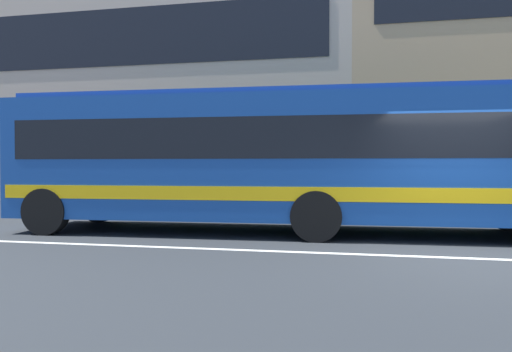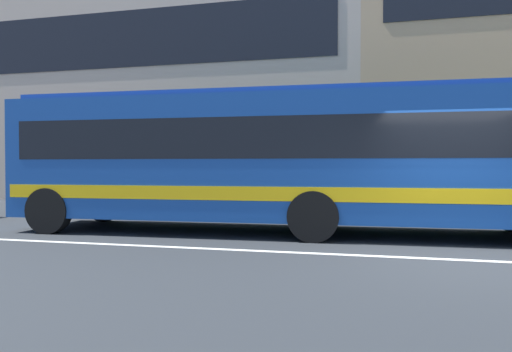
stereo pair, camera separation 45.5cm
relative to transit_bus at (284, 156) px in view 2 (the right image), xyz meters
The scene contains 5 objects.
ground_plane 4.46m from the transit_bus, 34.83° to the right, with size 160.00×160.00×0.00m, color #292D30.
lane_centre_line 4.46m from the transit_bus, 34.83° to the right, with size 60.00×0.16×0.01m, color silver.
hedge_row_far 5.69m from the transit_bus, 41.46° to the left, with size 20.16×1.10×1.00m, color #1A5025.
apartment_block_left 15.96m from the transit_bus, 124.78° to the left, with size 20.41×10.68×11.49m.
transit_bus is the anchor object (origin of this frame).
Camera 2 is at (-1.40, -8.06, 1.48)m, focal length 33.68 mm.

